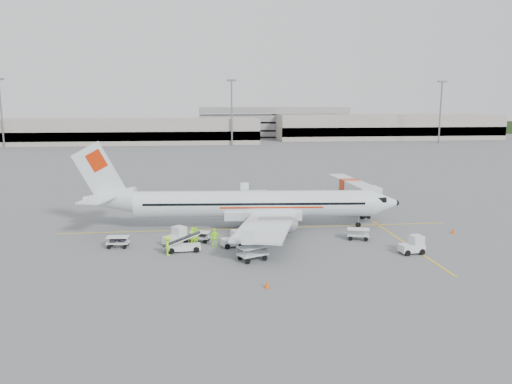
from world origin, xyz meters
TOP-DOWN VIEW (x-y plane):
  - ground at (0.00, 0.00)m, footprint 360.00×360.00m
  - stripe_lead at (0.00, 0.00)m, footprint 44.00×0.20m
  - stripe_cross at (14.00, -8.00)m, footprint 0.20×20.00m
  - terminal_west at (-40.00, 130.00)m, footprint 110.00×22.00m
  - terminal_east at (70.00, 145.00)m, footprint 90.00×26.00m
  - parking_garage at (25.00, 160.00)m, footprint 62.00×24.00m
  - treeline at (0.00, 175.00)m, footprint 300.00×3.00m
  - mast_west at (-70.00, 118.00)m, footprint 3.20×1.20m
  - mast_center at (5.00, 118.00)m, footprint 3.20×1.20m
  - mast_east at (80.00, 118.00)m, footprint 3.20×1.20m
  - aircraft at (-0.43, -0.04)m, footprint 37.00×30.10m
  - jet_bridge at (13.23, 8.74)m, footprint 3.78×15.59m
  - belt_loader at (-8.08, -8.15)m, footprint 4.35×1.87m
  - tug_fore at (13.09, -11.32)m, footprint 2.37×1.56m
  - tug_mid at (-3.40, -7.10)m, footprint 2.33×1.73m
  - tug_aft at (-8.97, -5.83)m, footprint 2.61×2.50m
  - cart_loaded_a at (-6.55, -4.99)m, footprint 2.32×1.77m
  - cart_loaded_b at (-14.47, -6.12)m, footprint 2.23×1.44m
  - cart_empty_a at (-1.89, -11.72)m, footprint 2.94×2.45m
  - cart_empty_b at (9.69, -6.01)m, footprint 2.52×1.92m
  - cone_nose at (20.79, -4.60)m, footprint 0.39×0.39m
  - cone_port at (-4.69, 15.90)m, footprint 0.35×0.35m
  - cone_stbd at (-1.54, -18.59)m, footprint 0.37×0.37m
  - crew_a at (-7.20, -6.06)m, footprint 0.73×0.56m
  - crew_b at (-6.98, -6.08)m, footprint 1.09×1.09m
  - crew_c at (-9.44, -9.32)m, footprint 0.81×1.26m
  - crew_d at (-5.11, -6.90)m, footprint 1.09×0.47m

SIDE VIEW (x-z plane):
  - ground at x=0.00m, z-range 0.00..0.00m
  - stripe_lead at x=0.00m, z-range 0.00..0.01m
  - stripe_cross at x=14.00m, z-range 0.00..0.01m
  - cone_port at x=-4.69m, z-range 0.00..0.58m
  - cone_stbd at x=-1.54m, z-range 0.00..0.60m
  - cone_nose at x=20.79m, z-range 0.00..0.63m
  - cart_loaded_a at x=-6.55m, z-range 0.00..1.07m
  - cart_loaded_b at x=-14.47m, z-range 0.00..1.11m
  - cart_empty_b at x=9.69m, z-range 0.00..1.17m
  - cart_empty_a at x=-1.89m, z-range 0.00..1.32m
  - tug_mid at x=-3.40m, z-range 0.00..1.61m
  - tug_fore at x=13.09m, z-range 0.00..1.71m
  - crew_a at x=-7.20m, z-range 0.00..1.77m
  - tug_aft at x=-8.97m, z-range 0.00..1.78m
  - crew_b at x=-6.98m, z-range 0.00..1.78m
  - crew_c at x=-9.44m, z-range 0.00..1.86m
  - crew_d at x=-5.11m, z-range 0.00..1.86m
  - belt_loader at x=-8.08m, z-range 0.00..2.31m
  - jet_bridge at x=13.23m, z-range 0.00..4.06m
  - treeline at x=0.00m, z-range 0.00..6.00m
  - terminal_west at x=-40.00m, z-range 0.00..9.00m
  - aircraft at x=-0.43m, z-range 0.00..9.61m
  - terminal_east at x=70.00m, z-range 0.00..10.00m
  - parking_garage at x=25.00m, z-range 0.00..14.00m
  - mast_west at x=-70.00m, z-range 0.00..22.00m
  - mast_center at x=5.00m, z-range 0.00..22.00m
  - mast_east at x=80.00m, z-range 0.00..22.00m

